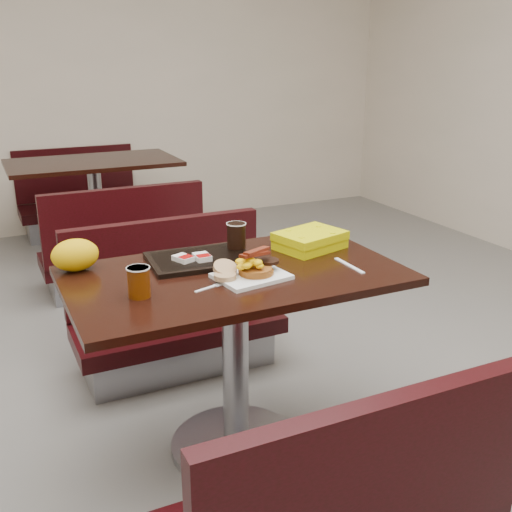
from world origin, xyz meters
name	(u,v)px	position (x,y,z in m)	size (l,w,h in m)	color
floor	(237,447)	(0.00, 0.00, 0.00)	(6.00, 7.00, 0.01)	gray
wall_back	(64,64)	(0.00, 3.50, 1.40)	(6.00, 0.01, 2.80)	beige
table_near	(236,364)	(0.00, 0.00, 0.38)	(1.20, 0.70, 0.75)	black
bench_near_s	(334,477)	(0.00, -0.70, 0.36)	(1.00, 0.46, 0.72)	black
bench_near_n	(178,303)	(0.00, 0.70, 0.36)	(1.00, 0.46, 0.72)	black
table_far	(97,211)	(0.00, 2.60, 0.38)	(1.20, 0.70, 0.75)	black
bench_far_s	(119,237)	(0.00, 1.90, 0.36)	(1.00, 0.46, 0.72)	black
bench_far_n	(80,194)	(0.00, 3.30, 0.36)	(1.00, 0.46, 0.72)	black
platter	(251,276)	(0.03, -0.08, 0.76)	(0.24, 0.19, 0.01)	white
pancake_stack	(256,270)	(0.05, -0.08, 0.78)	(0.12, 0.12, 0.03)	#955618
sausage_patty	(269,261)	(0.11, -0.06, 0.80)	(0.07, 0.07, 0.01)	black
scrambled_eggs	(249,263)	(0.02, -0.09, 0.81)	(0.08, 0.07, 0.04)	#E2D104
bacon_strips	(255,253)	(0.04, -0.09, 0.84)	(0.15, 0.06, 0.01)	#401004
muffin_bottom	(225,276)	(-0.07, -0.08, 0.77)	(0.08, 0.08, 0.02)	tan
muffin_top	(225,268)	(-0.05, -0.04, 0.79)	(0.08, 0.08, 0.02)	tan
coffee_cup_near	(139,282)	(-0.37, -0.08, 0.80)	(0.07, 0.07, 0.10)	#863904
fork	(205,289)	(-0.16, -0.11, 0.75)	(0.12, 0.02, 0.00)	white
knife	(349,265)	(0.41, -0.12, 0.75)	(0.18, 0.02, 0.00)	white
condiment_syrup	(170,271)	(-0.21, 0.09, 0.76)	(0.04, 0.03, 0.01)	#BD5608
condiment_ketchup	(240,268)	(0.03, 0.02, 0.75)	(0.04, 0.03, 0.01)	#8C0504
tray	(200,259)	(-0.07, 0.16, 0.76)	(0.39, 0.27, 0.02)	black
hashbrown_sleeve_left	(183,258)	(-0.14, 0.14, 0.78)	(0.05, 0.07, 0.02)	silver
hashbrown_sleeve_right	(202,257)	(-0.08, 0.13, 0.78)	(0.06, 0.07, 0.02)	silver
coffee_cup_far	(236,236)	(0.10, 0.21, 0.82)	(0.07, 0.07, 0.10)	black
clamshell	(310,240)	(0.39, 0.12, 0.78)	(0.26, 0.19, 0.07)	#CDC903
paper_bag	(75,255)	(-0.51, 0.26, 0.81)	(0.17, 0.13, 0.12)	yellow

